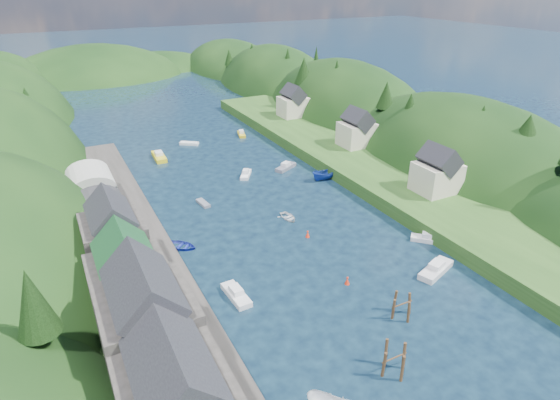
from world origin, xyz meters
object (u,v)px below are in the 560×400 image
piling_cluster_near (394,362)px  channel_buoy_far (308,234)px  piling_cluster_far (401,308)px  channel_buoy_near (347,281)px

piling_cluster_near → channel_buoy_far: size_ratio=3.44×
piling_cluster_far → channel_buoy_near: 8.37m
piling_cluster_far → channel_buoy_far: (-0.45, 20.87, -0.69)m
piling_cluster_far → channel_buoy_far: 20.88m
channel_buoy_near → channel_buoy_far: bearing=83.3°
channel_buoy_near → piling_cluster_far: bearing=-76.5°
piling_cluster_near → piling_cluster_far: bearing=44.8°
piling_cluster_far → channel_buoy_far: piling_cluster_far is taller
piling_cluster_far → channel_buoy_near: (-1.95, 8.11, -0.69)m
piling_cluster_near → channel_buoy_far: (5.95, 27.24, -0.84)m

